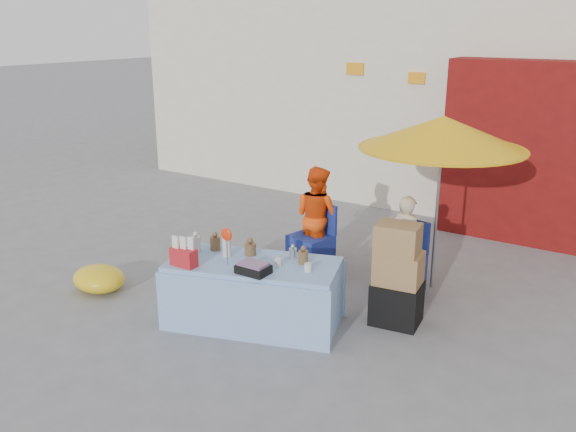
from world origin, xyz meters
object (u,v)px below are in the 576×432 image
Objects in this scene: chair_right at (400,270)px; vendor_beige at (406,241)px; market_table at (253,292)px; umbrella at (443,133)px; box_stack at (397,278)px; chair_left at (311,249)px; vendor_orange at (317,216)px.

vendor_beige is (-0.00, 0.13, 0.32)m from chair_right.
umbrella is at bearing 38.79° from market_table.
chair_left is at bearing 152.17° from box_stack.
umbrella is (1.25, 1.95, 1.53)m from market_table.
chair_right is 0.92m from box_stack.
chair_left is 2.27m from umbrella.
box_stack is at bearing -56.28° from chair_right.
vendor_beige is at bearing 19.08° from chair_left.
vendor_orange is at bearing -173.21° from chair_right.
box_stack is at bearing 161.42° from vendor_orange.
market_table is 1.53m from box_stack.
vendor_beige reaches higher than box_stack.
vendor_orange reaches higher than box_stack.
box_stack is (1.27, 0.84, 0.16)m from market_table.
umbrella is 1.77m from box_stack.
chair_right is 0.35m from vendor_beige.
market_table is 2.05m from vendor_beige.
chair_left is at bearing -169.57° from umbrella.
vendor_orange reaches higher than vendor_beige.
vendor_beige is (0.95, 1.80, 0.21)m from market_table.
box_stack reaches higher than chair_right.
chair_left is 1.25m from chair_right.
chair_right is at bearing 41.66° from market_table.
umbrella reaches higher than vendor_beige.
chair_right is at bearing -173.21° from vendor_orange.
vendor_beige is at bearing 104.42° from chair_right.
vendor_beige is at bearing 43.62° from market_table.
chair_right is at bearing 12.92° from chair_left.
box_stack reaches higher than chair_left.
box_stack is at bearing 15.07° from market_table.
market_table is 1.93m from chair_right.
vendor_beige is 0.55× the size of umbrella.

